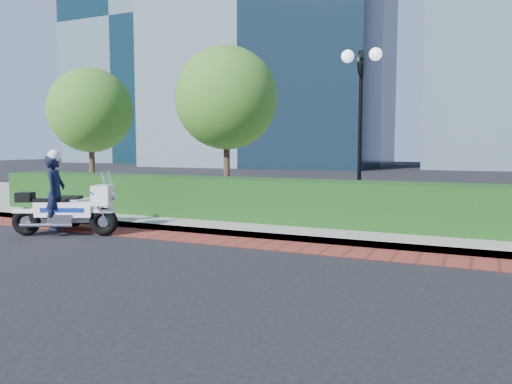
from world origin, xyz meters
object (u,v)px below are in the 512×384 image
at_px(lamppost, 361,106).
at_px(police_motorcycle, 66,205).
at_px(tree_a, 91,110).
at_px(tree_b, 226,98).

relative_size(lamppost, police_motorcycle, 1.77).
relative_size(tree_a, police_motorcycle, 1.92).
relative_size(lamppost, tree_b, 0.86).
bearing_deg(lamppost, tree_b, 163.89).
distance_m(tree_b, police_motorcycle, 6.38).
relative_size(tree_b, police_motorcycle, 2.05).
bearing_deg(tree_a, police_motorcycle, -51.81).
relative_size(lamppost, tree_a, 0.92).
height_order(tree_a, police_motorcycle, tree_a).
height_order(tree_a, tree_b, tree_b).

